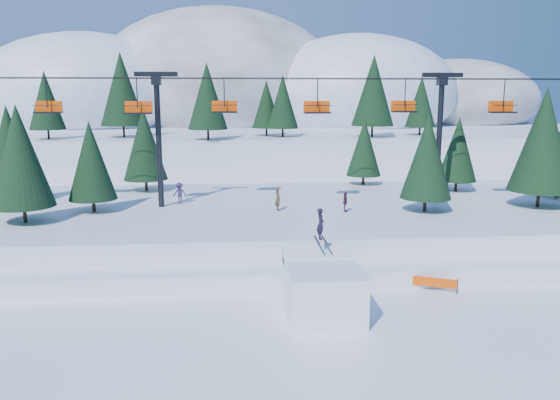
{
  "coord_description": "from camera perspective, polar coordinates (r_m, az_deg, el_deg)",
  "views": [
    {
      "loc": [
        -3.26,
        -24.3,
        11.06
      ],
      "look_at": [
        -0.72,
        6.0,
        5.2
      ],
      "focal_mm": 35.0,
      "sensor_mm": 36.0,
      "label": 1
    }
  ],
  "objects": [
    {
      "name": "berm",
      "position": [
        34.13,
        0.92,
        -7.03
      ],
      "size": [
        70.0,
        6.0,
        1.1
      ],
      "primitive_type": "cube",
      "color": "white",
      "rests_on": "ground"
    },
    {
      "name": "banner_near",
      "position": [
        32.7,
        15.58,
        -8.28
      ],
      "size": [
        2.62,
        1.19,
        0.9
      ],
      "color": "black",
      "rests_on": "ground"
    },
    {
      "name": "ground",
      "position": [
        26.9,
        2.66,
        -13.38
      ],
      "size": [
        160.0,
        160.0,
        0.0
      ],
      "primitive_type": "plane",
      "color": "white",
      "rests_on": "ground"
    },
    {
      "name": "banner_far",
      "position": [
        33.92,
        16.02,
        -7.6
      ],
      "size": [
        2.83,
        0.46,
        0.9
      ],
      "color": "black",
      "rests_on": "ground"
    },
    {
      "name": "mid_shelf",
      "position": [
        43.55,
        -0.38,
        -2.11
      ],
      "size": [
        70.0,
        22.0,
        2.5
      ],
      "primitive_type": "cube",
      "color": "white",
      "rests_on": "ground"
    },
    {
      "name": "chairlift",
      "position": [
        42.64,
        1.5,
        8.57
      ],
      "size": [
        46.0,
        3.21,
        10.28
      ],
      "color": "black",
      "rests_on": "mid_shelf"
    },
    {
      "name": "distant_skiers",
      "position": [
        44.38,
        2.77,
        0.9
      ],
      "size": [
        24.32,
        8.58,
        1.82
      ],
      "color": "#4E3824",
      "rests_on": "mid_shelf"
    },
    {
      "name": "jump_kicker",
      "position": [
        28.33,
        4.45,
        -9.12
      ],
      "size": [
        3.74,
        5.1,
        5.22
      ],
      "color": "white",
      "rests_on": "ground"
    },
    {
      "name": "mountain_ridge",
      "position": [
        97.69,
        -5.97,
        10.02
      ],
      "size": [
        119.0,
        61.23,
        26.46
      ],
      "color": "white",
      "rests_on": "ground"
    },
    {
      "name": "conifer_stand",
      "position": [
        44.04,
        5.11,
        5.68
      ],
      "size": [
        64.18,
        17.73,
        10.33
      ],
      "color": "black",
      "rests_on": "mid_shelf"
    }
  ]
}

